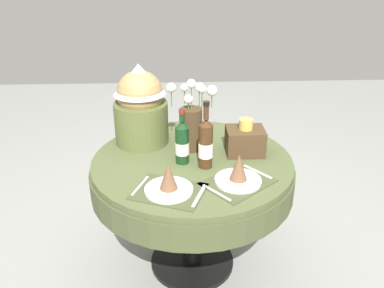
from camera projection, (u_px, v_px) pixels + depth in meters
The scene contains 9 objects.
ground at pixel (192, 262), 2.63m from camera, with size 8.00×8.00×0.00m, color gray.
dining_table at pixel (192, 178), 2.35m from camera, with size 1.17×1.17×0.76m.
place_setting_left at pixel (169, 183), 1.96m from camera, with size 0.41×0.36×0.16m.
place_setting_right at pixel (238, 174), 2.04m from camera, with size 0.43×0.42×0.16m.
flower_vase at pixel (192, 121), 2.34m from camera, with size 0.29×0.17×0.44m.
wine_bottle_left at pixel (206, 143), 2.15m from camera, with size 0.08×0.08×0.38m.
wine_bottle_centre at pixel (182, 142), 2.21m from camera, with size 0.08×0.08×0.32m.
gift_tub_back_left at pixel (140, 102), 2.39m from camera, with size 0.33×0.33×0.49m.
woven_basket_side_right at pixel (245, 140), 2.33m from camera, with size 0.22×0.18×0.21m.
Camera 1 is at (-0.09, -2.03, 1.83)m, focal length 37.64 mm.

